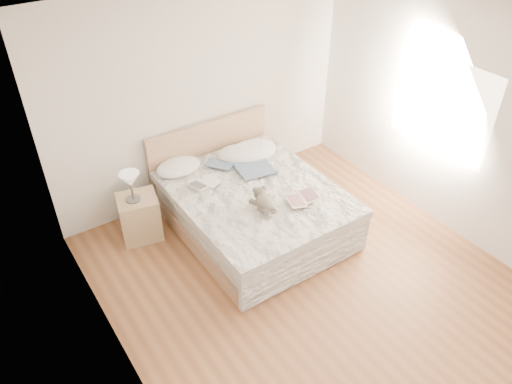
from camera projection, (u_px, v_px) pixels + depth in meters
The scene contains 16 objects.
floor at pixel (313, 285), 5.37m from camera, with size 4.00×4.50×0.00m, color brown.
ceiling at pixel (337, 37), 3.77m from camera, with size 4.00×4.50×0.00m, color white.
wall_back at pixel (203, 95), 6.07m from camera, with size 4.00×0.02×2.70m, color silver.
wall_left at pixel (114, 270), 3.67m from camera, with size 0.02×4.50×2.70m, color silver.
wall_right at pixel (463, 124), 5.47m from camera, with size 0.02×4.50×2.70m, color silver.
window at pixel (442, 106), 5.61m from camera, with size 0.02×1.30×1.10m, color white.
bed at pixel (252, 206), 5.98m from camera, with size 1.72×2.14×1.00m.
nightstand at pixel (140, 217), 5.86m from camera, with size 0.45×0.40×0.56m, color tan.
table_lamp at pixel (130, 181), 5.51m from camera, with size 0.29×0.29×0.36m.
pillow_left at pixel (178, 167), 6.07m from camera, with size 0.56×0.39×0.17m, color white.
pillow_middle at pixel (239, 154), 6.32m from camera, with size 0.57×0.40×0.17m, color white.
pillow_right at pixel (252, 151), 6.37m from camera, with size 0.67×0.47×0.20m, color white.
blouse at pixel (251, 163), 6.15m from camera, with size 0.67×0.71×0.03m, color #3C5069, non-canonical shape.
photo_book at pixel (204, 184), 5.80m from camera, with size 0.33×0.22×0.02m, color white.
childrens_book at pixel (302, 198), 5.57m from camera, with size 0.39×0.27×0.03m, color beige.
teddy_bear at pixel (264, 208), 5.40m from camera, with size 0.24×0.34×0.18m, color #635A4D, non-canonical shape.
Camera 1 is at (-2.60, -2.75, 3.98)m, focal length 35.00 mm.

